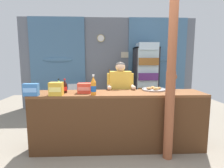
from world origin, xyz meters
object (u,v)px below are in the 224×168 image
object	(u,v)px
plastic_lawn_chair	(76,97)
soda_bottle_grape_soda	(174,86)
snack_box_choco_powder	(56,89)
soda_bottle_cola	(65,87)
bottle_shelf_rack	(117,89)
soda_bottle_lime_soda	(59,86)
pastry_tray	(154,89)
shopkeeper	(120,90)
timber_post	(171,75)
drink_fridge	(146,75)
snack_box_crackers	(84,88)
stall_counter	(119,116)
soda_bottle_orange_soda	(93,86)
snack_box_biscuit	(31,90)

from	to	relation	value
plastic_lawn_chair	soda_bottle_grape_soda	size ratio (longest dim) A/B	4.27
snack_box_choco_powder	plastic_lawn_chair	bearing A→B (deg)	91.39
soda_bottle_cola	soda_bottle_grape_soda	bearing A→B (deg)	3.26
bottle_shelf_rack	soda_bottle_lime_soda	size ratio (longest dim) A/B	5.68
pastry_tray	shopkeeper	bearing A→B (deg)	152.33
shopkeeper	soda_bottle_grape_soda	xyz separation A→B (m)	(0.93, -0.39, 0.13)
timber_post	drink_fridge	size ratio (longest dim) A/B	1.37
soda_bottle_grape_soda	snack_box_choco_powder	xyz separation A→B (m)	(-2.01, -0.32, 0.02)
snack_box_crackers	pastry_tray	xyz separation A→B (m)	(1.25, 0.22, -0.06)
stall_counter	pastry_tray	size ratio (longest dim) A/B	6.77
snack_box_choco_powder	snack_box_crackers	size ratio (longest dim) A/B	0.95
bottle_shelf_rack	plastic_lawn_chair	size ratio (longest dim) A/B	1.47
stall_counter	timber_post	distance (m)	1.08
plastic_lawn_chair	snack_box_choco_powder	bearing A→B (deg)	-88.61
plastic_lawn_chair	soda_bottle_lime_soda	bearing A→B (deg)	-90.32
soda_bottle_orange_soda	snack_box_crackers	size ratio (longest dim) A/B	1.51
soda_bottle_grape_soda	soda_bottle_lime_soda	bearing A→B (deg)	177.14
drink_fridge	pastry_tray	distance (m)	1.97
snack_box_choco_powder	pastry_tray	distance (m)	1.72
bottle_shelf_rack	snack_box_crackers	xyz separation A→B (m)	(-0.72, -2.42, 0.43)
soda_bottle_orange_soda	pastry_tray	bearing A→B (deg)	20.16
snack_box_choco_powder	bottle_shelf_rack	bearing A→B (deg)	66.29
timber_post	soda_bottle_orange_soda	bearing A→B (deg)	171.02
soda_bottle_grape_soda	snack_box_crackers	xyz separation A→B (m)	(-1.59, -0.14, -0.00)
soda_bottle_cola	soda_bottle_grape_soda	size ratio (longest dim) A/B	1.21
soda_bottle_orange_soda	soda_bottle_cola	xyz separation A→B (m)	(-0.50, 0.21, -0.04)
bottle_shelf_rack	snack_box_biscuit	size ratio (longest dim) A/B	5.57
timber_post	snack_box_choco_powder	distance (m)	1.79
soda_bottle_cola	snack_box_biscuit	xyz separation A→B (m)	(-0.47, -0.23, -0.01)
drink_fridge	soda_bottle_cola	bearing A→B (deg)	-131.37
soda_bottle_grape_soda	pastry_tray	xyz separation A→B (m)	(-0.34, 0.08, -0.06)
plastic_lawn_chair	soda_bottle_grape_soda	distance (m)	2.88
snack_box_choco_powder	stall_counter	bearing A→B (deg)	5.58
shopkeeper	pastry_tray	xyz separation A→B (m)	(0.59, -0.31, 0.06)
stall_counter	soda_bottle_cola	distance (m)	1.05
bottle_shelf_rack	snack_box_choco_powder	world-z (taller)	bottle_shelf_rack
shopkeeper	stall_counter	bearing A→B (deg)	-96.74
plastic_lawn_chair	shopkeeper	world-z (taller)	shopkeeper
drink_fridge	plastic_lawn_chair	distance (m)	2.12
drink_fridge	soda_bottle_lime_soda	world-z (taller)	drink_fridge
stall_counter	soda_bottle_lime_soda	xyz separation A→B (m)	(-1.07, 0.33, 0.48)
timber_post	soda_bottle_orange_soda	size ratio (longest dim) A/B	8.35
plastic_lawn_chair	soda_bottle_orange_soda	bearing A→B (deg)	-74.00
shopkeeper	soda_bottle_orange_soda	size ratio (longest dim) A/B	4.56
bottle_shelf_rack	soda_bottle_grape_soda	bearing A→B (deg)	-69.07
plastic_lawn_chair	snack_box_crackers	xyz separation A→B (m)	(0.48, -2.05, 0.59)
snack_box_crackers	snack_box_choco_powder	bearing A→B (deg)	-157.08
soda_bottle_grape_soda	bottle_shelf_rack	bearing A→B (deg)	110.93
pastry_tray	snack_box_crackers	bearing A→B (deg)	-169.97
bottle_shelf_rack	plastic_lawn_chair	bearing A→B (deg)	-162.99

